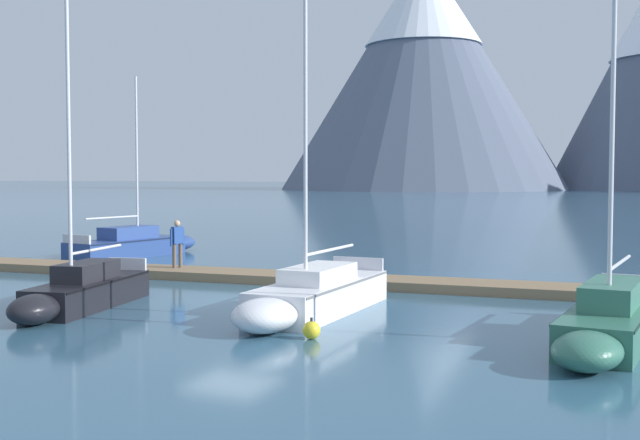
{
  "coord_description": "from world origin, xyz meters",
  "views": [
    {
      "loc": [
        12.26,
        -20.12,
        3.61
      ],
      "look_at": [
        0.0,
        6.0,
        2.0
      ],
      "focal_mm": 45.76,
      "sensor_mm": 36.0,
      "label": 1
    }
  ],
  "objects_px": {
    "person_on_dock": "(177,241)",
    "mooring_buoy_channel_marker": "(311,330)",
    "sailboat_mid_dock_starboard": "(609,320)",
    "sailboat_second_berth": "(81,290)",
    "sailboat_mid_dock_port": "(312,295)",
    "sailboat_nearest_berth": "(136,244)"
  },
  "relations": [
    {
      "from": "mooring_buoy_channel_marker",
      "to": "sailboat_second_berth",
      "type": "bearing_deg",
      "value": 173.31
    },
    {
      "from": "sailboat_nearest_berth",
      "to": "person_on_dock",
      "type": "bearing_deg",
      "value": -41.62
    },
    {
      "from": "sailboat_second_berth",
      "to": "sailboat_mid_dock_starboard",
      "type": "relative_size",
      "value": 1.15
    },
    {
      "from": "sailboat_second_berth",
      "to": "person_on_dock",
      "type": "distance_m",
      "value": 7.46
    },
    {
      "from": "sailboat_second_berth",
      "to": "sailboat_mid_dock_port",
      "type": "height_order",
      "value": "sailboat_second_berth"
    },
    {
      "from": "sailboat_mid_dock_port",
      "to": "sailboat_mid_dock_starboard",
      "type": "relative_size",
      "value": 1.05
    },
    {
      "from": "sailboat_nearest_berth",
      "to": "sailboat_mid_dock_starboard",
      "type": "distance_m",
      "value": 23.73
    },
    {
      "from": "sailboat_mid_dock_starboard",
      "to": "mooring_buoy_channel_marker",
      "type": "height_order",
      "value": "sailboat_mid_dock_starboard"
    },
    {
      "from": "mooring_buoy_channel_marker",
      "to": "sailboat_mid_dock_starboard",
      "type": "bearing_deg",
      "value": 20.61
    },
    {
      "from": "person_on_dock",
      "to": "mooring_buoy_channel_marker",
      "type": "distance_m",
      "value": 12.22
    },
    {
      "from": "sailboat_nearest_berth",
      "to": "sailboat_mid_dock_starboard",
      "type": "relative_size",
      "value": 1.04
    },
    {
      "from": "sailboat_mid_dock_port",
      "to": "sailboat_second_berth",
      "type": "bearing_deg",
      "value": -162.42
    },
    {
      "from": "sailboat_second_berth",
      "to": "sailboat_mid_dock_port",
      "type": "distance_m",
      "value": 6.23
    },
    {
      "from": "sailboat_mid_dock_port",
      "to": "sailboat_mid_dock_starboard",
      "type": "bearing_deg",
      "value": -3.82
    },
    {
      "from": "sailboat_second_berth",
      "to": "mooring_buoy_channel_marker",
      "type": "bearing_deg",
      "value": -6.69
    },
    {
      "from": "sailboat_nearest_berth",
      "to": "sailboat_mid_dock_starboard",
      "type": "bearing_deg",
      "value": -27.63
    },
    {
      "from": "sailboat_mid_dock_starboard",
      "to": "person_on_dock",
      "type": "bearing_deg",
      "value": 159.13
    },
    {
      "from": "sailboat_second_berth",
      "to": "person_on_dock",
      "type": "bearing_deg",
      "value": 105.04
    },
    {
      "from": "sailboat_mid_dock_port",
      "to": "person_on_dock",
      "type": "height_order",
      "value": "sailboat_mid_dock_port"
    },
    {
      "from": "sailboat_nearest_berth",
      "to": "sailboat_second_berth",
      "type": "relative_size",
      "value": 0.9
    },
    {
      "from": "person_on_dock",
      "to": "sailboat_second_berth",
      "type": "bearing_deg",
      "value": -74.96
    },
    {
      "from": "sailboat_mid_dock_port",
      "to": "person_on_dock",
      "type": "bearing_deg",
      "value": 146.09
    }
  ]
}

